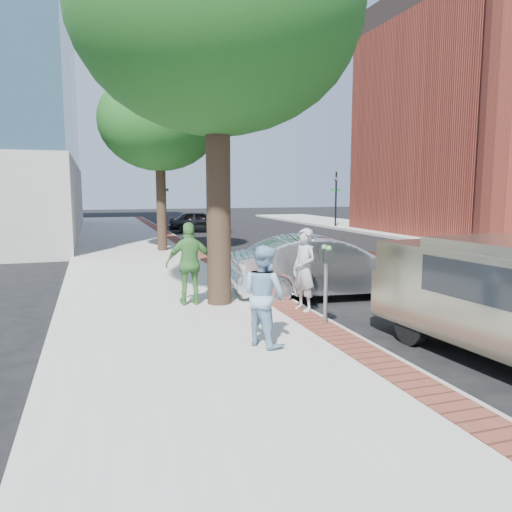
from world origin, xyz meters
name	(u,v)px	position (x,y,z in m)	size (l,w,h in m)	color
ground	(275,330)	(0.00, 0.00, 0.00)	(120.00, 120.00, 0.00)	black
sidewalk	(148,267)	(-1.50, 8.00, 0.07)	(5.00, 60.00, 0.15)	#9E9991
brick_strip	(213,262)	(0.70, 8.00, 0.15)	(0.60, 60.00, 0.01)	brown
curb	(223,264)	(1.05, 8.00, 0.07)	(0.10, 60.00, 0.15)	gray
signal_near	(163,196)	(0.90, 22.00, 2.25)	(0.70, 0.15, 3.80)	black
signal_far	(336,195)	(12.50, 22.00, 2.25)	(0.70, 0.15, 3.80)	black
tree_near	(217,14)	(-0.60, 1.90, 6.17)	(6.00, 6.00, 8.51)	black
tree_far	(159,122)	(-0.50, 12.00, 5.30)	(4.80, 4.80, 7.14)	black
parking_meter	(326,268)	(0.85, -0.38, 1.21)	(0.12, 0.32, 1.47)	gray
person_gray	(304,270)	(0.88, 0.69, 1.00)	(0.62, 0.41, 1.70)	#9A9A9E
person_officer	(264,295)	(-0.63, -1.19, 0.96)	(0.78, 0.61, 1.61)	#82AAC9
person_green	(190,264)	(-1.22, 1.99, 1.04)	(1.04, 0.43, 1.78)	#43873D
sedan_silver	(324,267)	(2.14, 2.36, 0.76)	(1.60, 4.60, 1.51)	#BABEC2
bg_car	(200,221)	(3.13, 21.93, 0.65)	(1.54, 3.84, 1.31)	black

